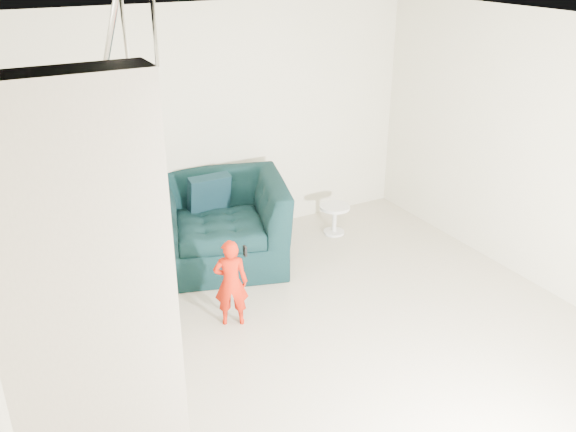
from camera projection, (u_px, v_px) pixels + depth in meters
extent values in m
plane|color=tan|center=(339.00, 362.00, 5.18)|extent=(5.50, 5.50, 0.00)
plane|color=silver|center=(354.00, 34.00, 4.06)|extent=(5.50, 5.50, 0.00)
plane|color=beige|center=(211.00, 128.00, 6.82)|extent=(5.00, 0.00, 5.00)
plane|color=beige|center=(569.00, 165.00, 5.70)|extent=(0.00, 5.50, 5.50)
imported|color=black|center=(218.00, 223.00, 6.62)|extent=(1.74, 1.62, 0.93)
imported|color=#982104|center=(231.00, 283.00, 5.53)|extent=(0.37, 0.31, 0.86)
cylinder|color=silver|center=(335.00, 207.00, 7.31)|extent=(0.37, 0.37, 0.04)
cylinder|color=silver|center=(334.00, 221.00, 7.38)|extent=(0.05, 0.05, 0.33)
cylinder|color=silver|center=(334.00, 232.00, 7.45)|extent=(0.26, 0.26, 0.03)
cube|color=#ADA089|center=(47.00, 281.00, 6.14)|extent=(1.00, 0.30, 0.27)
cube|color=#ADA089|center=(49.00, 283.00, 5.85)|extent=(1.00, 0.30, 0.54)
cube|color=#ADA089|center=(52.00, 285.00, 5.55)|extent=(1.00, 0.30, 0.81)
cube|color=#ADA089|center=(55.00, 287.00, 5.25)|extent=(1.00, 0.30, 1.08)
cube|color=#ADA089|center=(59.00, 290.00, 4.96)|extent=(1.00, 0.30, 1.35)
cube|color=#ADA089|center=(63.00, 292.00, 4.66)|extent=(1.00, 0.30, 1.62)
cube|color=#ADA089|center=(68.00, 296.00, 4.36)|extent=(1.00, 0.30, 1.89)
cube|color=#ADA089|center=(73.00, 299.00, 4.07)|extent=(1.00, 0.30, 2.16)
cube|color=#ADA089|center=(79.00, 304.00, 3.77)|extent=(1.00, 0.30, 2.43)
cube|color=#ADA089|center=(86.00, 309.00, 3.48)|extent=(1.00, 0.30, 2.70)
cylinder|color=silver|center=(101.00, 95.00, 4.40)|extent=(0.04, 3.03, 2.73)
cylinder|color=silver|center=(89.00, 232.00, 6.33)|extent=(0.04, 0.04, 1.00)
cube|color=black|center=(209.00, 194.00, 6.72)|extent=(0.46, 0.22, 0.46)
cube|color=black|center=(160.00, 227.00, 6.24)|extent=(0.05, 0.50, 0.56)
cube|color=black|center=(245.00, 251.00, 5.41)|extent=(0.02, 0.05, 0.10)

